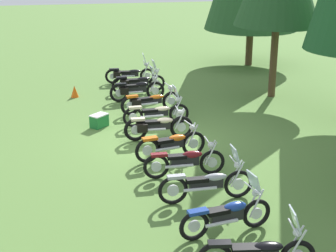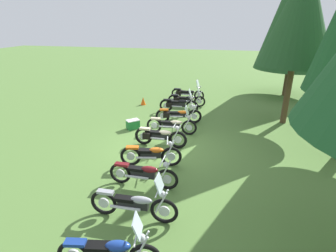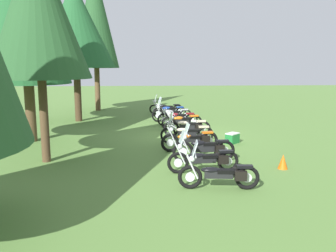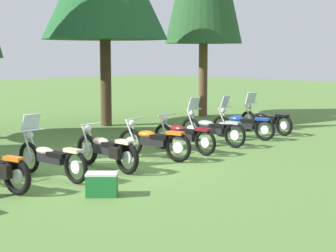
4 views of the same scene
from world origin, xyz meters
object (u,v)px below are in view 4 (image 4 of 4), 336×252
object	(u,v)px
motorcycle_9	(242,124)
motorcycle_10	(265,120)
motorcycle_4	(50,157)
motorcycle_8	(211,129)
picnic_cooler	(102,184)
motorcycle_6	(153,141)
motorcycle_7	(183,135)
motorcycle_5	(107,150)

from	to	relation	value
motorcycle_9	motorcycle_10	bearing A→B (deg)	-94.94
motorcycle_4	motorcycle_8	xyz separation A→B (m)	(5.82, 0.25, 0.02)
picnic_cooler	motorcycle_8	bearing A→B (deg)	20.44
motorcycle_8	motorcycle_9	distance (m)	1.57
motorcycle_8	motorcycle_4	bearing A→B (deg)	91.22
motorcycle_6	motorcycle_7	bearing A→B (deg)	-96.03
motorcycle_7	motorcycle_10	distance (m)	4.59
motorcycle_5	motorcycle_6	size ratio (longest dim) A/B	1.03
motorcycle_8	picnic_cooler	world-z (taller)	motorcycle_8
motorcycle_4	motorcycle_6	world-z (taller)	motorcycle_4
motorcycle_4	motorcycle_6	bearing A→B (deg)	-95.11
motorcycle_5	motorcycle_10	bearing A→B (deg)	-83.78
motorcycle_4	motorcycle_9	distance (m)	7.40
motorcycle_7	motorcycle_8	world-z (taller)	motorcycle_8
motorcycle_10	motorcycle_5	bearing A→B (deg)	102.71
motorcycle_4	motorcycle_10	xyz separation A→B (m)	(8.91, 0.42, -0.00)
motorcycle_7	motorcycle_8	size ratio (longest dim) A/B	0.94
motorcycle_6	motorcycle_8	world-z (taller)	motorcycle_8
motorcycle_5	motorcycle_7	distance (m)	2.93
motorcycle_4	motorcycle_9	size ratio (longest dim) A/B	1.08
motorcycle_4	motorcycle_6	size ratio (longest dim) A/B	1.07
motorcycle_6	picnic_cooler	world-z (taller)	motorcycle_6
motorcycle_5	picnic_cooler	distance (m)	2.40
motorcycle_8	motorcycle_9	xyz separation A→B (m)	(1.57, 0.03, -0.01)
motorcycle_6	motorcycle_9	bearing A→B (deg)	-96.67
motorcycle_8	motorcycle_9	size ratio (longest dim) A/B	1.10
motorcycle_6	motorcycle_10	world-z (taller)	motorcycle_10
motorcycle_8	picnic_cooler	distance (m)	6.43
motorcycle_5	motorcycle_6	distance (m)	1.64
motorcycle_7	motorcycle_4	bearing A→B (deg)	90.36
motorcycle_10	picnic_cooler	distance (m)	9.42
motorcycle_4	motorcycle_10	bearing A→B (deg)	-90.40
picnic_cooler	motorcycle_5	bearing A→B (deg)	47.56
motorcycle_4	motorcycle_7	world-z (taller)	motorcycle_4
motorcycle_6	motorcycle_8	size ratio (longest dim) A/B	0.91
motorcycle_4	picnic_cooler	world-z (taller)	motorcycle_4
motorcycle_10	motorcycle_9	bearing A→B (deg)	103.14
motorcycle_6	motorcycle_9	distance (m)	4.36
motorcycle_5	motorcycle_8	distance (m)	4.44
motorcycle_10	motorcycle_6	bearing A→B (deg)	102.90
motorcycle_7	motorcycle_8	bearing A→B (deg)	-81.19
motorcycle_7	motorcycle_9	xyz separation A→B (m)	(3.06, 0.26, 0.01)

